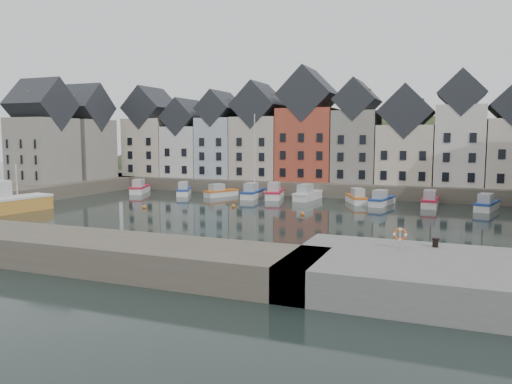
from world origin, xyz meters
The scene contains 20 objects.
ground centered at (0.00, 0.00, 0.00)m, with size 260.00×260.00×0.00m, color black.
far_quay centered at (0.00, 30.00, 1.00)m, with size 90.00×16.00×2.00m, color #534C3F.
left_quay centered at (-37.00, 3.00, 1.00)m, with size 14.00×54.00×2.00m, color #534C3F.
near_quay centered at (22.00, -20.00, 1.00)m, with size 18.00×10.00×2.00m, color #60605E.
hillside centered at (0.02, 56.00, -17.96)m, with size 153.60×70.40×64.00m.
far_terrace centered at (3.21, 28.00, 8.88)m, with size 72.37×8.16×17.78m.
left_terrace centered at (-36.00, 13.50, 8.88)m, with size 7.65×17.00×15.69m.
mooring_buoys centered at (-4.00, 5.33, 0.15)m, with size 20.50×5.50×0.50m.
boat_a centered at (-24.62, 17.32, 0.73)m, with size 4.16×6.64×2.44m.
boat_b centered at (-16.68, 17.50, 0.68)m, with size 4.17×6.18×2.29m.
boat_c centered at (-10.60, 17.76, 0.63)m, with size 3.85×5.76×2.13m.
boat_d centered at (-5.33, 17.81, 0.81)m, with size 2.49×6.62×12.41m.
boat_e centered at (-2.26, 18.73, 0.78)m, with size 3.53×7.09×2.61m.
boat_f centered at (2.67, 18.56, 0.75)m, with size 2.74×6.76×2.52m.
boat_g centered at (9.83, 17.56, 0.68)m, with size 4.07×6.19×2.28m.
boat_h centered at (13.23, 16.80, 0.67)m, with size 2.88×6.12×2.26m.
boat_i centered at (19.16, 17.80, 0.72)m, with size 2.03×6.29×2.40m.
boat_j centered at (25.70, 16.87, 0.69)m, with size 3.33×6.32×2.32m.
mooring_bollard centered at (20.99, -16.50, 2.31)m, with size 0.48×0.48×0.56m.
life_ring_post centered at (18.96, -17.77, 2.86)m, with size 0.80×0.17×1.30m.
Camera 1 is at (21.92, -49.18, 8.86)m, focal length 35.00 mm.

